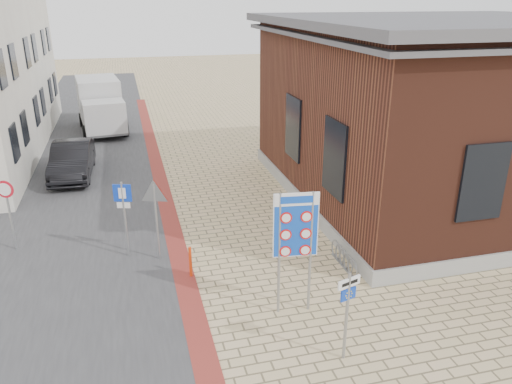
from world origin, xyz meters
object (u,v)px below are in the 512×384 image
sedan (72,160)px  bollard (190,262)px  border_sign (296,227)px  essen_sign (347,304)px  parking_sign (124,207)px  box_truck (101,105)px

sedan → bollard: sedan is taller
border_sign → bollard: 3.75m
bollard → sedan: bearing=111.3°
sedan → border_sign: (6.17, -12.23, 1.58)m
essen_sign → parking_sign: bearing=109.3°
parking_sign → border_sign: bearing=-28.6°
box_truck → parking_sign: box_truck is taller
sedan → parking_sign: parking_sign is taller
border_sign → box_truck: bearing=111.2°
box_truck → bollard: size_ratio=6.30×
parking_sign → bollard: bearing=-28.6°
sedan → essen_sign: size_ratio=2.12×
sedan → border_sign: 13.79m
box_truck → parking_sign: 16.40m
essen_sign → bollard: size_ratio=2.30×
essen_sign → sedan: bearing=97.5°
sedan → bollard: 10.67m
border_sign → sedan: bearing=123.9°
box_truck → essen_sign: box_truck is taller
essen_sign → bollard: bearing=105.5°
border_sign → essen_sign: (0.50, -2.00, -0.93)m
box_truck → bollard: bearing=-87.7°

